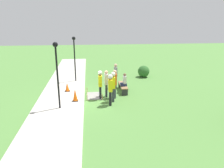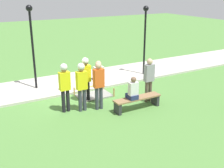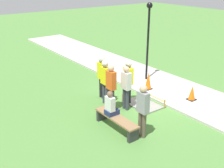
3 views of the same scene
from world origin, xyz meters
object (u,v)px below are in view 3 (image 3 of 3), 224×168
at_px(bystander_in_orange_shirt, 111,85).
at_px(bystander_in_white_shirt, 143,108).
at_px(traffic_cone_near_patch, 192,93).
at_px(person_seated_on_bench, 111,106).
at_px(park_bench, 116,121).
at_px(worker_assistant, 105,78).
at_px(bystander_in_gray_shirt, 126,85).
at_px(traffic_cone_far_patch, 148,81).
at_px(worker_supervisor, 102,73).
at_px(lamppost_near, 148,30).
at_px(worker_trainee, 128,78).

bearing_deg(bystander_in_orange_shirt, bystander_in_white_shirt, 171.59).
xyz_separation_m(traffic_cone_near_patch, person_seated_on_bench, (0.36, 3.95, 0.43)).
relative_size(traffic_cone_near_patch, bystander_in_orange_shirt, 0.33).
xyz_separation_m(traffic_cone_near_patch, park_bench, (0.11, 3.90, -0.05)).
bearing_deg(worker_assistant, bystander_in_gray_shirt, -158.43).
bearing_deg(traffic_cone_far_patch, bystander_in_white_shirt, 133.41).
bearing_deg(traffic_cone_near_patch, worker_supervisor, 46.64).
height_order(bystander_in_orange_shirt, lamppost_near, lamppost_near).
height_order(park_bench, worker_assistant, worker_assistant).
bearing_deg(bystander_in_gray_shirt, lamppost_near, -57.24).
distance_m(worker_assistant, lamppost_near, 3.58).
bearing_deg(bystander_in_orange_shirt, traffic_cone_near_patch, -113.84).
height_order(bystander_in_orange_shirt, bystander_in_white_shirt, bystander_in_orange_shirt).
height_order(worker_trainee, bystander_in_gray_shirt, worker_trainee).
relative_size(bystander_in_gray_shirt, lamppost_near, 0.48).
height_order(worker_assistant, bystander_in_orange_shirt, worker_assistant).
xyz_separation_m(park_bench, worker_trainee, (1.40, -1.68, 0.78)).
xyz_separation_m(traffic_cone_far_patch, worker_supervisor, (0.65, 2.11, 0.66)).
bearing_deg(traffic_cone_far_patch, bystander_in_orange_shirt, 102.31).
distance_m(bystander_in_white_shirt, lamppost_near, 5.40).
height_order(worker_supervisor, lamppost_near, lamppost_near).
xyz_separation_m(worker_assistant, bystander_in_orange_shirt, (-0.62, 0.18, -0.07)).
xyz_separation_m(worker_trainee, lamppost_near, (1.44, -2.40, 1.42)).
bearing_deg(park_bench, traffic_cone_near_patch, -91.61).
distance_m(worker_supervisor, lamppost_near, 3.27).
bearing_deg(bystander_in_gray_shirt, bystander_in_orange_shirt, 63.27).
xyz_separation_m(worker_supervisor, worker_trainee, (-1.09, -0.53, -0.02)).
bearing_deg(traffic_cone_near_patch, bystander_in_white_shirt, 101.82).
distance_m(person_seated_on_bench, worker_assistant, 1.94).
relative_size(person_seated_on_bench, worker_trainee, 0.48).
bearing_deg(traffic_cone_near_patch, person_seated_on_bench, 84.76).
bearing_deg(worker_trainee, person_seated_on_bench, 123.58).
bearing_deg(worker_supervisor, bystander_in_orange_shirt, 161.19).
height_order(traffic_cone_far_patch, park_bench, traffic_cone_far_patch).
xyz_separation_m(worker_supervisor, lamppost_near, (0.34, -2.93, 1.40)).
xyz_separation_m(traffic_cone_near_patch, worker_supervisor, (2.60, 2.76, 0.75)).
relative_size(traffic_cone_near_patch, worker_supervisor, 0.33).
height_order(worker_supervisor, worker_trainee, worker_supervisor).
xyz_separation_m(person_seated_on_bench, bystander_in_orange_shirt, (1.04, -0.79, 0.24)).
distance_m(traffic_cone_near_patch, worker_trainee, 2.78).
distance_m(traffic_cone_far_patch, worker_supervisor, 2.30).
bearing_deg(traffic_cone_far_patch, worker_assistant, 88.21).
relative_size(park_bench, lamppost_near, 0.53).
bearing_deg(traffic_cone_far_patch, person_seated_on_bench, 115.67).
relative_size(worker_assistant, worker_trainee, 1.01).
height_order(person_seated_on_bench, lamppost_near, lamppost_near).
xyz_separation_m(traffic_cone_near_patch, lamppost_near, (2.95, -0.17, 2.14)).
distance_m(park_bench, person_seated_on_bench, 0.55).
relative_size(traffic_cone_far_patch, bystander_in_gray_shirt, 0.45).
distance_m(worker_assistant, worker_trainee, 0.92).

